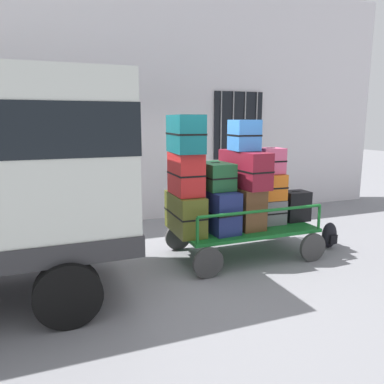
% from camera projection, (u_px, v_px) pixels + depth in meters
% --- Properties ---
extents(ground_plane, '(40.00, 40.00, 0.00)m').
position_uv_depth(ground_plane, '(188.00, 261.00, 5.78)').
color(ground_plane, gray).
extents(building_wall, '(12.00, 0.38, 5.00)m').
position_uv_depth(building_wall, '(141.00, 102.00, 7.82)').
color(building_wall, silver).
rests_on(building_wall, ground).
extents(luggage_cart, '(2.17, 1.30, 0.49)m').
position_uv_depth(luggage_cart, '(243.00, 231.00, 5.95)').
color(luggage_cart, '#146023').
rests_on(luggage_cart, ground).
extents(cart_railing, '(2.05, 1.16, 0.39)m').
position_uv_depth(cart_railing, '(243.00, 206.00, 5.87)').
color(cart_railing, '#146023').
rests_on(cart_railing, luggage_cart).
extents(suitcase_left_bottom, '(0.40, 0.90, 0.58)m').
position_uv_depth(suitcase_left_bottom, '(185.00, 213.00, 5.56)').
color(suitcase_left_bottom, '#4C5119').
rests_on(suitcase_left_bottom, luggage_cart).
extents(suitcase_left_middle, '(0.38, 0.63, 0.60)m').
position_uv_depth(suitcase_left_middle, '(186.00, 174.00, 5.41)').
color(suitcase_left_middle, '#B21E1E').
rests_on(suitcase_left_middle, suitcase_left_bottom).
extents(suitcase_left_top, '(0.44, 0.78, 0.54)m').
position_uv_depth(suitcase_left_top, '(185.00, 134.00, 5.32)').
color(suitcase_left_top, '#0F5960').
rests_on(suitcase_left_top, suitcase_left_middle).
extents(suitcase_midleft_bottom, '(0.45, 0.98, 0.62)m').
position_uv_depth(suitcase_midleft_bottom, '(215.00, 209.00, 5.71)').
color(suitcase_midleft_bottom, navy).
rests_on(suitcase_midleft_bottom, luggage_cart).
extents(suitcase_midleft_middle, '(0.43, 0.65, 0.40)m').
position_uv_depth(suitcase_midleft_middle, '(215.00, 176.00, 5.62)').
color(suitcase_midleft_middle, '#194C28').
rests_on(suitcase_midleft_middle, suitcase_midleft_bottom).
extents(suitcase_center_bottom, '(0.39, 0.87, 0.63)m').
position_uv_depth(suitcase_center_bottom, '(243.00, 206.00, 5.90)').
color(suitcase_center_bottom, brown).
rests_on(suitcase_center_bottom, luggage_cart).
extents(suitcase_center_middle, '(0.42, 1.04, 0.55)m').
position_uv_depth(suitcase_center_middle, '(244.00, 169.00, 5.76)').
color(suitcase_center_middle, maroon).
rests_on(suitcase_center_middle, suitcase_center_bottom).
extents(suitcase_center_top, '(0.41, 0.47, 0.47)m').
position_uv_depth(suitcase_center_top, '(244.00, 135.00, 5.70)').
color(suitcase_center_top, '#3372C6').
rests_on(suitcase_center_top, suitcase_center_middle).
extents(suitcase_midright_bottom, '(0.43, 0.41, 0.39)m').
position_uv_depth(suitcase_midright_bottom, '(270.00, 211.00, 6.06)').
color(suitcase_midright_bottom, slate).
rests_on(suitcase_midright_bottom, luggage_cart).
extents(suitcase_midright_middle, '(0.43, 0.38, 0.41)m').
position_uv_depth(suitcase_midright_middle, '(271.00, 187.00, 5.97)').
color(suitcase_midright_middle, orange).
rests_on(suitcase_midright_middle, suitcase_midright_bottom).
extents(suitcase_midright_top, '(0.40, 0.36, 0.41)m').
position_uv_depth(suitcase_midright_top, '(270.00, 161.00, 5.95)').
color(suitcase_midright_top, '#CC4C72').
rests_on(suitcase_midright_top, suitcase_midright_middle).
extents(suitcase_right_bottom, '(0.43, 0.35, 0.50)m').
position_uv_depth(suitcase_right_bottom, '(295.00, 206.00, 6.21)').
color(suitcase_right_bottom, black).
rests_on(suitcase_right_bottom, luggage_cart).
extents(backpack, '(0.27, 0.22, 0.44)m').
position_uv_depth(backpack, '(329.00, 235.00, 6.32)').
color(backpack, black).
rests_on(backpack, ground).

